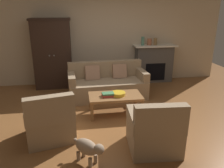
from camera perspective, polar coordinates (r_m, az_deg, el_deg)
name	(u,v)px	position (r m, az deg, el deg)	size (l,w,h in m)	color
ground_plane	(116,118)	(4.64, 1.05, -8.74)	(9.60, 9.60, 0.00)	brown
back_wall	(102,35)	(6.69, -2.65, 12.31)	(7.20, 0.10, 2.80)	beige
fireplace	(154,63)	(6.93, 10.59, 5.25)	(1.26, 0.48, 1.12)	#4C4947
armoire	(53,54)	(6.43, -14.87, 7.44)	(1.06, 0.57, 1.90)	black
couch	(107,84)	(5.66, -1.22, -0.12)	(1.96, 0.95, 0.86)	#937A5B
coffee_table	(115,98)	(4.70, 0.84, -3.47)	(1.10, 0.60, 0.42)	olive
fruit_bowl	(118,94)	(4.66, 1.64, -2.50)	(0.29, 0.29, 0.07)	gold
book_stack	(108,95)	(4.61, -1.01, -2.71)	(0.25, 0.19, 0.08)	#B73833
mantel_vase_jade	(143,41)	(6.67, 7.85, 10.79)	(0.09, 0.09, 0.25)	slate
mantel_vase_terracotta	(149,42)	(6.74, 9.50, 10.53)	(0.13, 0.13, 0.19)	#A86042
mantel_vase_bronze	(155,42)	(6.79, 10.97, 10.57)	(0.10, 0.10, 0.20)	olive
armchair_near_left	(50,122)	(3.98, -15.58, -9.32)	(0.92, 0.92, 0.88)	#997F60
armchair_near_right	(154,132)	(3.63, 10.76, -11.86)	(0.83, 0.82, 0.88)	#997F60
dog	(88,148)	(3.35, -6.11, -15.86)	(0.45, 0.46, 0.39)	gray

